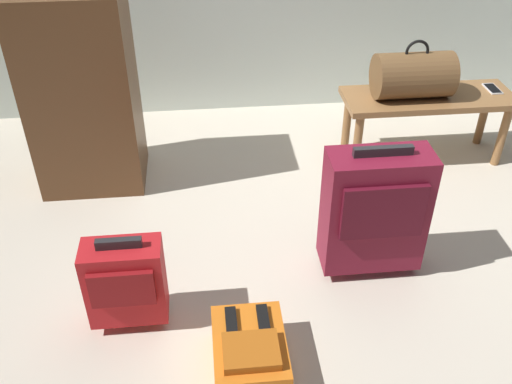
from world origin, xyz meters
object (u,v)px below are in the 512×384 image
(side_cabinet, at_px, (82,92))
(suitcase_small_red, at_px, (125,282))
(backpack_orange, at_px, (250,354))
(cell_phone, at_px, (492,89))
(bench, at_px, (428,105))
(suitcase_upright_burgundy, at_px, (375,210))
(duffel_bag_brown, at_px, (413,75))

(side_cabinet, bearing_deg, suitcase_small_red, -76.24)
(backpack_orange, bearing_deg, suitcase_small_red, 148.08)
(backpack_orange, bearing_deg, cell_phone, 43.58)
(bench, xyz_separation_m, side_cabinet, (-1.96, -0.03, 0.20))
(cell_phone, xyz_separation_m, side_cabinet, (-2.36, -0.07, 0.13))
(bench, height_order, suitcase_upright_burgundy, suitcase_upright_burgundy)
(backpack_orange, bearing_deg, bench, 51.07)
(suitcase_upright_burgundy, height_order, backpack_orange, suitcase_upright_burgundy)
(bench, relative_size, side_cabinet, 0.91)
(bench, bearing_deg, cell_phone, 5.23)
(duffel_bag_brown, height_order, suitcase_upright_burgundy, duffel_bag_brown)
(bench, distance_m, backpack_orange, 1.92)
(suitcase_small_red, bearing_deg, backpack_orange, -31.92)
(bench, distance_m, side_cabinet, 1.97)
(cell_phone, bearing_deg, bench, -174.77)
(bench, bearing_deg, suitcase_upright_burgundy, -121.57)
(cell_phone, distance_m, side_cabinet, 2.36)
(bench, bearing_deg, side_cabinet, -179.13)
(cell_phone, bearing_deg, backpack_orange, -136.42)
(cell_phone, xyz_separation_m, suitcase_small_red, (-2.08, -1.22, -0.19))
(cell_phone, height_order, side_cabinet, side_cabinet)
(backpack_orange, relative_size, side_cabinet, 0.35)
(suitcase_upright_burgundy, distance_m, backpack_orange, 0.85)
(bench, distance_m, suitcase_upright_burgundy, 1.12)
(suitcase_upright_burgundy, relative_size, side_cabinet, 0.61)
(cell_phone, relative_size, backpack_orange, 0.38)
(suitcase_small_red, bearing_deg, duffel_bag_brown, 37.21)
(side_cabinet, bearing_deg, suitcase_upright_burgundy, -33.77)
(duffel_bag_brown, bearing_deg, bench, -0.00)
(suitcase_small_red, height_order, side_cabinet, side_cabinet)
(suitcase_small_red, distance_m, side_cabinet, 1.23)
(cell_phone, distance_m, backpack_orange, 2.23)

